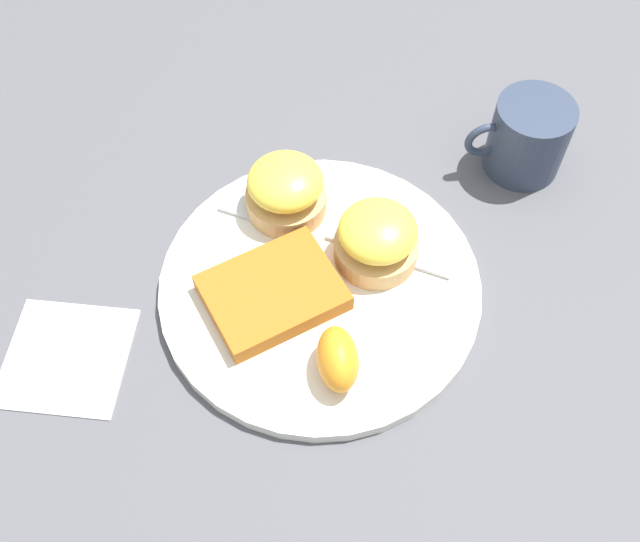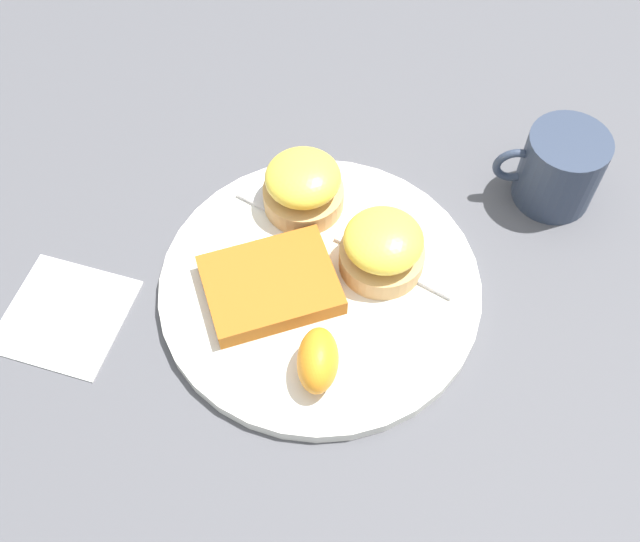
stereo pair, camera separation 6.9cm
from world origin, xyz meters
name	(u,v)px [view 2 (the right image)]	position (x,y,z in m)	size (l,w,h in m)	color
ground_plane	(320,290)	(0.00, 0.00, 0.00)	(1.10, 1.10, 0.00)	#4C4C51
plate	(320,286)	(0.00, 0.00, 0.01)	(0.31, 0.31, 0.01)	silver
sandwich_benedict_left	(383,248)	(-0.06, -0.02, 0.04)	(0.08, 0.08, 0.06)	tan
sandwich_benedict_right	(303,186)	(0.02, -0.09, 0.04)	(0.08, 0.08, 0.06)	tan
hashbrown_patty	(270,285)	(0.05, 0.01, 0.02)	(0.12, 0.09, 0.02)	#A95D1B
orange_wedge	(314,360)	(0.00, 0.09, 0.04)	(0.06, 0.04, 0.04)	orange
fork	(328,232)	(-0.01, -0.06, 0.02)	(0.21, 0.14, 0.00)	silver
cup	(559,169)	(-0.24, -0.12, 0.04)	(0.11, 0.08, 0.08)	#2D384C
napkin	(65,315)	(0.24, 0.03, 0.00)	(0.11, 0.11, 0.00)	white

